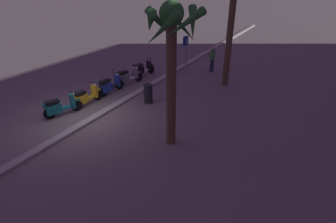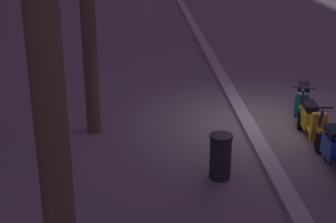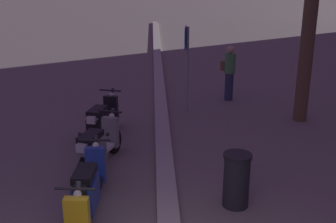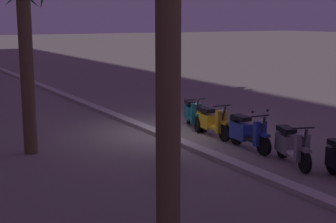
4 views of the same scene
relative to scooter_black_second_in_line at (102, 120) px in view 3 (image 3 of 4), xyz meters
name	(u,v)px [view 3 (image 3 of 4)]	position (x,y,z in m)	size (l,w,h in m)	color
scooter_black_second_in_line	(102,120)	(0.00, 0.00, 0.00)	(1.75, 0.74, 1.04)	black
scooter_grey_mid_centre	(98,147)	(1.63, 0.09, 0.00)	(1.72, 0.83, 1.04)	black
scooter_blue_mid_front	(89,185)	(3.26, 0.14, 0.02)	(1.77, 0.56, 1.17)	black
crossing_sign	(187,60)	(-1.94, 2.14, 1.06)	(0.60, 0.15, 2.40)	#939399
pedestrian_by_palm_tree	(229,72)	(-3.06, 3.55, 0.45)	(0.37, 0.45, 1.69)	#2D3351
litter_bin	(236,180)	(3.19, 2.59, 0.04)	(0.48, 0.48, 0.95)	#232328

